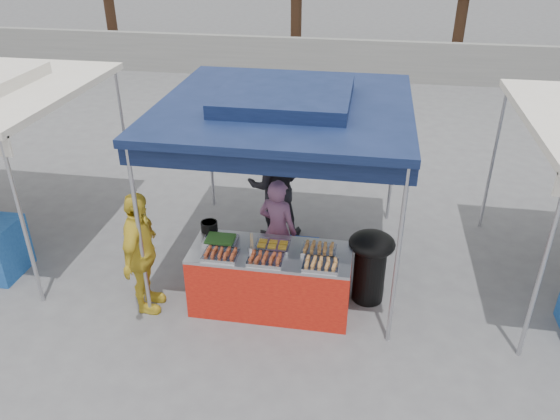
% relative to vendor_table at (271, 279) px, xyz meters
% --- Properties ---
extents(ground_plane, '(80.00, 80.00, 0.00)m').
position_rel_vendor_table_xyz_m(ground_plane, '(0.00, 0.10, -0.43)').
color(ground_plane, '#545456').
extents(back_wall, '(40.00, 0.25, 1.20)m').
position_rel_vendor_table_xyz_m(back_wall, '(0.00, 11.10, 0.17)').
color(back_wall, slate).
rests_on(back_wall, ground_plane).
extents(main_canopy, '(3.20, 3.20, 2.57)m').
position_rel_vendor_table_xyz_m(main_canopy, '(0.00, 1.07, 1.94)').
color(main_canopy, '#B0B0B7').
rests_on(main_canopy, ground_plane).
extents(vendor_table, '(2.00, 0.80, 0.85)m').
position_rel_vendor_table_xyz_m(vendor_table, '(0.00, 0.00, 0.00)').
color(vendor_table, '#B61C10').
rests_on(vendor_table, ground_plane).
extents(food_tray_fl, '(0.42, 0.30, 0.07)m').
position_rel_vendor_table_xyz_m(food_tray_fl, '(-0.57, -0.23, 0.46)').
color(food_tray_fl, '#BCBCC0').
rests_on(food_tray_fl, vendor_table).
extents(food_tray_fm, '(0.42, 0.30, 0.07)m').
position_rel_vendor_table_xyz_m(food_tray_fm, '(-0.02, -0.24, 0.46)').
color(food_tray_fm, '#BCBCC0').
rests_on(food_tray_fm, vendor_table).
extents(food_tray_fr, '(0.42, 0.30, 0.07)m').
position_rel_vendor_table_xyz_m(food_tray_fr, '(0.64, -0.24, 0.46)').
color(food_tray_fr, '#BCBCC0').
rests_on(food_tray_fr, vendor_table).
extents(food_tray_bl, '(0.42, 0.30, 0.07)m').
position_rel_vendor_table_xyz_m(food_tray_bl, '(-0.66, 0.09, 0.46)').
color(food_tray_bl, '#BCBCC0').
rests_on(food_tray_bl, vendor_table).
extents(food_tray_bm, '(0.42, 0.30, 0.07)m').
position_rel_vendor_table_xyz_m(food_tray_bm, '(0.01, 0.08, 0.46)').
color(food_tray_bm, '#BCBCC0').
rests_on(food_tray_bm, vendor_table).
extents(food_tray_br, '(0.42, 0.30, 0.07)m').
position_rel_vendor_table_xyz_m(food_tray_br, '(0.59, 0.09, 0.46)').
color(food_tray_br, '#BCBCC0').
rests_on(food_tray_br, vendor_table).
extents(cooking_pot, '(0.22, 0.22, 0.13)m').
position_rel_vendor_table_xyz_m(cooking_pot, '(-0.88, 0.35, 0.49)').
color(cooking_pot, black).
rests_on(cooking_pot, vendor_table).
extents(skewer_cup, '(0.09, 0.09, 0.11)m').
position_rel_vendor_table_xyz_m(skewer_cup, '(-0.21, -0.11, 0.48)').
color(skewer_cup, '#B0B0B7').
rests_on(skewer_cup, vendor_table).
extents(wok_burner, '(0.59, 0.59, 1.00)m').
position_rel_vendor_table_xyz_m(wok_burner, '(1.23, 0.38, 0.16)').
color(wok_burner, black).
rests_on(wok_burner, ground_plane).
extents(crate_left, '(0.52, 0.36, 0.31)m').
position_rel_vendor_table_xyz_m(crate_left, '(-0.41, 0.73, -0.27)').
color(crate_left, '#123398').
rests_on(crate_left, ground_plane).
extents(crate_right, '(0.53, 0.37, 0.32)m').
position_rel_vendor_table_xyz_m(crate_right, '(0.28, 0.64, -0.27)').
color(crate_right, '#123398').
rests_on(crate_right, ground_plane).
extents(crate_stacked, '(0.49, 0.34, 0.29)m').
position_rel_vendor_table_xyz_m(crate_stacked, '(0.28, 0.64, 0.04)').
color(crate_stacked, '#123398').
rests_on(crate_stacked, crate_right).
extents(vendor_woman, '(0.63, 0.51, 1.50)m').
position_rel_vendor_table_xyz_m(vendor_woman, '(-0.03, 0.67, 0.32)').
color(vendor_woman, '#815277').
rests_on(vendor_woman, ground_plane).
extents(helper_man, '(0.95, 0.81, 1.72)m').
position_rel_vendor_table_xyz_m(helper_man, '(-0.26, 1.78, 0.44)').
color(helper_man, black).
rests_on(helper_man, ground_plane).
extents(customer_person, '(0.46, 0.99, 1.65)m').
position_rel_vendor_table_xyz_m(customer_person, '(-1.57, -0.29, 0.40)').
color(customer_person, gold).
rests_on(customer_person, ground_plane).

